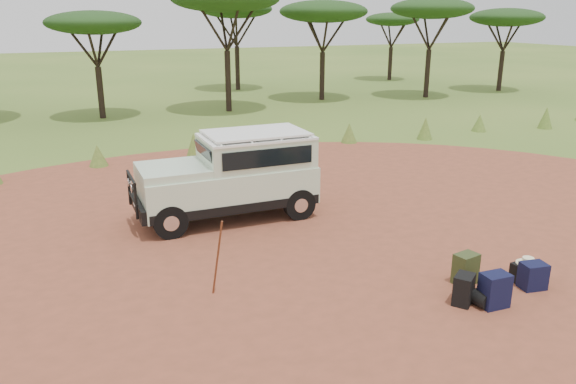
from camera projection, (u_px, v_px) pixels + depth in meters
name	position (u px, v px, depth m)	size (l,w,h in m)	color
ground	(305.00, 263.00, 10.91)	(140.00, 140.00, 0.00)	#4C6D26
dirt_clearing	(305.00, 263.00, 10.91)	(23.00, 23.00, 0.01)	brown
grass_fringe	(198.00, 149.00, 18.44)	(36.60, 1.60, 0.90)	#4C6D26
acacia_treeline	(149.00, 9.00, 27.09)	(46.70, 13.20, 6.26)	black
safari_vehicle	(233.00, 178.00, 13.09)	(4.22, 1.69, 2.03)	silver
walking_staff	(217.00, 258.00, 9.45)	(0.03, 0.03, 1.42)	brown
backpack_black	(464.00, 290.00, 9.30)	(0.38, 0.28, 0.52)	black
backpack_navy	(494.00, 290.00, 9.21)	(0.45, 0.32, 0.59)	#101334
backpack_olive	(466.00, 269.00, 10.00)	(0.41, 0.30, 0.57)	#3A431F
duffel_navy	(533.00, 276.00, 9.84)	(0.43, 0.32, 0.48)	#101334
hard_case	(526.00, 273.00, 10.11)	(0.50, 0.35, 0.35)	black
stuff_sack	(482.00, 299.00, 9.25)	(0.28, 0.28, 0.28)	black
safari_hat	(528.00, 261.00, 10.04)	(0.41, 0.41, 0.12)	beige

